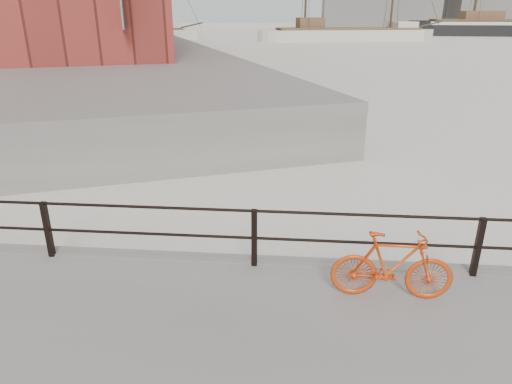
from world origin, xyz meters
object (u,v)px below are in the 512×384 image
(bicycle, at_px, (392,266))
(workboat_far, at_px, (60,57))
(schooner_mid, at_px, (347,41))
(schooner_left, at_px, (133,40))

(bicycle, bearing_deg, workboat_far, 123.30)
(schooner_mid, xyz_separation_m, schooner_left, (-35.18, 0.05, 0.00))
(schooner_mid, relative_size, workboat_far, 2.85)
(workboat_far, bearing_deg, bicycle, -55.34)
(bicycle, relative_size, schooner_left, 0.08)
(schooner_mid, bearing_deg, bicycle, -107.10)
(bicycle, xyz_separation_m, schooner_left, (-28.93, 71.95, -0.87))
(schooner_left, xyz_separation_m, workboat_far, (3.42, -31.89, 0.00))
(schooner_mid, height_order, schooner_left, schooner_mid)
(schooner_left, bearing_deg, workboat_far, -98.84)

